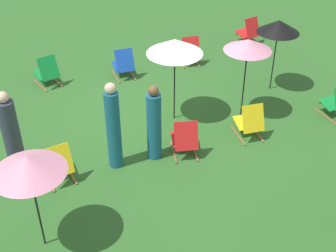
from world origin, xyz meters
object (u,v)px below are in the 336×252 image
at_px(deckchair_4, 250,122).
at_px(deckchair_8, 47,72).
at_px(deckchair_10, 189,51).
at_px(umbrella_1, 279,27).
at_px(umbrella_3, 248,45).
at_px(deckchair_11, 124,64).
at_px(umbrella_4, 28,165).
at_px(deckchair_6, 249,32).
at_px(person_1, 113,128).
at_px(umbrella_0, 175,46).
at_px(person_0, 154,125).
at_px(person_2, 12,137).
at_px(deckchair_9, 58,164).
at_px(deckchair_5, 185,139).

height_order(deckchair_4, deckchair_8, same).
distance_m(deckchair_10, umbrella_1, 2.83).
xyz_separation_m(deckchair_8, umbrella_3, (-3.87, 3.25, 1.43)).
height_order(deckchair_8, deckchair_11, same).
relative_size(umbrella_1, umbrella_3, 0.96).
relative_size(umbrella_3, umbrella_4, 1.06).
relative_size(deckchair_6, umbrella_4, 0.46).
bearing_deg(umbrella_4, deckchair_11, -121.13).
height_order(deckchair_6, deckchair_8, same).
bearing_deg(person_1, umbrella_3, 122.63).
bearing_deg(deckchair_10, person_1, 57.29).
bearing_deg(umbrella_3, umbrella_4, 23.18).
relative_size(umbrella_0, umbrella_1, 1.07).
bearing_deg(person_0, umbrella_4, 101.18).
bearing_deg(person_2, umbrella_3, -174.24).
distance_m(deckchair_11, umbrella_4, 6.02).
relative_size(deckchair_8, umbrella_0, 0.44).
bearing_deg(umbrella_1, person_1, 17.37).
distance_m(deckchair_4, umbrella_1, 2.65).
bearing_deg(umbrella_4, deckchair_9, -110.67).
relative_size(deckchair_8, umbrella_4, 0.47).
bearing_deg(person_2, deckchair_6, -149.26).
bearing_deg(deckchair_4, umbrella_3, -102.81).
bearing_deg(deckchair_11, deckchair_4, 116.19).
distance_m(deckchair_6, deckchair_10, 2.34).
bearing_deg(deckchair_6, person_0, 31.17).
relative_size(deckchair_8, person_2, 0.46).
xyz_separation_m(deckchair_8, deckchair_11, (-1.96, 0.34, 0.00)).
bearing_deg(person_1, umbrella_1, 129.52).
bearing_deg(umbrella_0, person_1, 32.61).
bearing_deg(umbrella_1, person_2, 8.47).
height_order(deckchair_9, umbrella_1, umbrella_1).
distance_m(deckchair_6, umbrella_0, 5.04).
xyz_separation_m(deckchair_11, person_1, (1.33, 3.51, 0.53)).
bearing_deg(deckchair_4, deckchair_9, 4.03).
height_order(deckchair_5, umbrella_4, umbrella_4).
bearing_deg(person_2, deckchair_11, -131.80).
bearing_deg(umbrella_4, umbrella_1, -154.88).
xyz_separation_m(umbrella_0, person_2, (3.60, 0.65, -0.94)).
bearing_deg(umbrella_0, deckchair_5, 75.50).
xyz_separation_m(deckchair_6, person_1, (5.56, 4.14, 0.53)).
relative_size(deckchair_4, deckchair_8, 0.97).
bearing_deg(deckchair_6, person_2, 16.05).
distance_m(deckchair_4, umbrella_0, 2.29).
bearing_deg(deckchair_5, person_2, 2.45).
bearing_deg(deckchair_11, umbrella_0, 102.58).
distance_m(umbrella_4, person_2, 2.16).
relative_size(deckchair_5, person_2, 0.46).
bearing_deg(deckchair_5, deckchair_10, -101.89).
height_order(deckchair_10, umbrella_1, umbrella_1).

